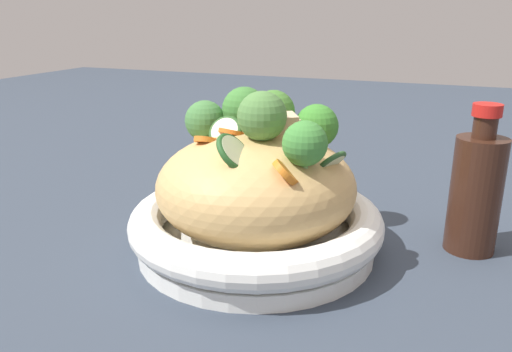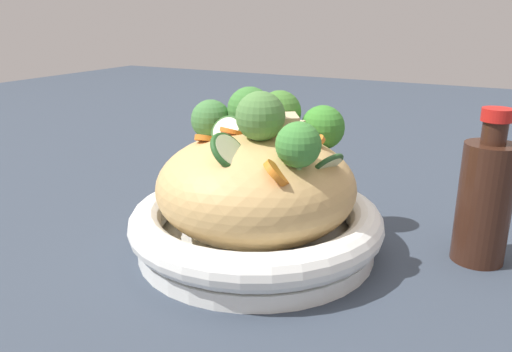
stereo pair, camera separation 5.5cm
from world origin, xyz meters
TOP-DOWN VIEW (x-y plane):
  - ground_plane at (0.00, 0.00)m, footprint 3.00×3.00m
  - serving_bowl at (0.00, 0.00)m, footprint 0.28×0.28m
  - noodle_heap at (-0.00, -0.00)m, footprint 0.22×0.22m
  - broccoli_florets at (0.00, -0.04)m, footprint 0.20×0.18m
  - carrot_coins at (-0.02, -0.00)m, footprint 0.13×0.17m
  - zucchini_slices at (-0.01, 0.02)m, footprint 0.16×0.10m
  - chicken_chunks at (-0.02, -0.03)m, footprint 0.04×0.06m
  - soy_sauce_bottle at (-0.22, -0.09)m, footprint 0.05×0.05m

SIDE VIEW (x-z plane):
  - ground_plane at x=0.00m, z-range 0.00..0.00m
  - serving_bowl at x=0.00m, z-range 0.00..0.06m
  - soy_sauce_bottle at x=-0.22m, z-range -0.01..0.15m
  - noodle_heap at x=0.00m, z-range 0.02..0.13m
  - carrot_coins at x=-0.02m, z-range 0.10..0.14m
  - zucchini_slices at x=-0.01m, z-range 0.10..0.15m
  - chicken_chunks at x=-0.02m, z-range 0.12..0.15m
  - broccoli_florets at x=0.00m, z-range 0.10..0.18m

